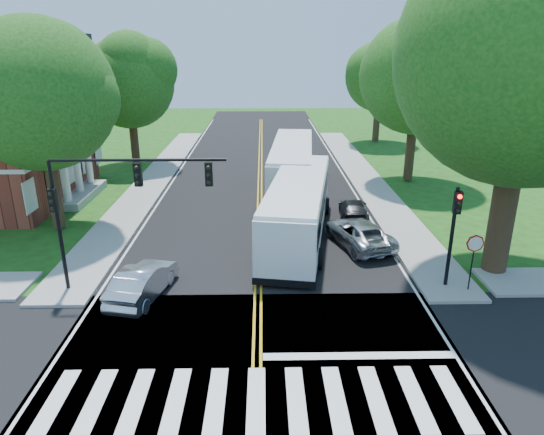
{
  "coord_description": "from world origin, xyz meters",
  "views": [
    {
      "loc": [
        0.25,
        -12.33,
        10.05
      ],
      "look_at": [
        0.65,
        9.03,
        2.4
      ],
      "focal_mm": 32.0,
      "sensor_mm": 36.0,
      "label": 1
    }
  ],
  "objects_px": {
    "signal_nw": "(112,194)",
    "signal_ne": "(454,225)",
    "suv": "(359,233)",
    "dark_sedan": "(353,209)",
    "hatchback": "(143,282)",
    "bus_lead": "(298,207)",
    "bus_follow": "(292,165)"
  },
  "relations": [
    {
      "from": "signal_nw",
      "to": "signal_ne",
      "type": "distance_m",
      "value": 14.13
    },
    {
      "from": "suv",
      "to": "dark_sedan",
      "type": "relative_size",
      "value": 1.22
    },
    {
      "from": "suv",
      "to": "dark_sedan",
      "type": "xyz_separation_m",
      "value": [
        0.47,
        4.22,
        -0.1
      ]
    },
    {
      "from": "signal_ne",
      "to": "hatchback",
      "type": "bearing_deg",
      "value": -177.54
    },
    {
      "from": "bus_lead",
      "to": "dark_sedan",
      "type": "height_order",
      "value": "bus_lead"
    },
    {
      "from": "signal_nw",
      "to": "signal_ne",
      "type": "height_order",
      "value": "signal_nw"
    },
    {
      "from": "hatchback",
      "to": "dark_sedan",
      "type": "relative_size",
      "value": 1.05
    },
    {
      "from": "bus_follow",
      "to": "dark_sedan",
      "type": "distance_m",
      "value": 7.4
    },
    {
      "from": "signal_ne",
      "to": "signal_nw",
      "type": "bearing_deg",
      "value": -179.95
    },
    {
      "from": "bus_lead",
      "to": "bus_follow",
      "type": "height_order",
      "value": "bus_follow"
    },
    {
      "from": "bus_lead",
      "to": "suv",
      "type": "distance_m",
      "value": 3.53
    },
    {
      "from": "signal_ne",
      "to": "dark_sedan",
      "type": "distance_m",
      "value": 9.67
    },
    {
      "from": "hatchback",
      "to": "signal_ne",
      "type": "bearing_deg",
      "value": -165.39
    },
    {
      "from": "bus_follow",
      "to": "hatchback",
      "type": "bearing_deg",
      "value": 71.43
    },
    {
      "from": "bus_lead",
      "to": "dark_sedan",
      "type": "bearing_deg",
      "value": -131.07
    },
    {
      "from": "signal_nw",
      "to": "bus_lead",
      "type": "bearing_deg",
      "value": 37.33
    },
    {
      "from": "signal_nw",
      "to": "bus_follow",
      "type": "bearing_deg",
      "value": 62.16
    },
    {
      "from": "signal_ne",
      "to": "bus_lead",
      "type": "xyz_separation_m",
      "value": [
        -6.06,
        6.09,
        -1.22
      ]
    },
    {
      "from": "suv",
      "to": "bus_follow",
      "type": "bearing_deg",
      "value": -90.4
    },
    {
      "from": "bus_lead",
      "to": "dark_sedan",
      "type": "xyz_separation_m",
      "value": [
        3.59,
        2.96,
        -1.14
      ]
    },
    {
      "from": "bus_follow",
      "to": "dark_sedan",
      "type": "height_order",
      "value": "bus_follow"
    },
    {
      "from": "bus_lead",
      "to": "bus_follow",
      "type": "relative_size",
      "value": 0.98
    },
    {
      "from": "signal_ne",
      "to": "bus_follow",
      "type": "height_order",
      "value": "signal_ne"
    },
    {
      "from": "suv",
      "to": "dark_sedan",
      "type": "height_order",
      "value": "suv"
    },
    {
      "from": "signal_nw",
      "to": "signal_ne",
      "type": "xyz_separation_m",
      "value": [
        14.06,
        0.01,
        -1.41
      ]
    },
    {
      "from": "signal_nw",
      "to": "dark_sedan",
      "type": "xyz_separation_m",
      "value": [
        11.59,
        9.05,
        -3.78
      ]
    },
    {
      "from": "hatchback",
      "to": "suv",
      "type": "height_order",
      "value": "hatchback"
    },
    {
      "from": "signal_ne",
      "to": "bus_follow",
      "type": "distance_m",
      "value": 16.62
    },
    {
      "from": "bus_follow",
      "to": "suv",
      "type": "height_order",
      "value": "bus_follow"
    },
    {
      "from": "bus_follow",
      "to": "dark_sedan",
      "type": "xyz_separation_m",
      "value": [
        3.4,
        -6.46,
        -1.19
      ]
    },
    {
      "from": "signal_nw",
      "to": "hatchback",
      "type": "height_order",
      "value": "signal_nw"
    },
    {
      "from": "bus_follow",
      "to": "hatchback",
      "type": "xyz_separation_m",
      "value": [
        -7.14,
        -16.06,
        -1.08
      ]
    }
  ]
}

